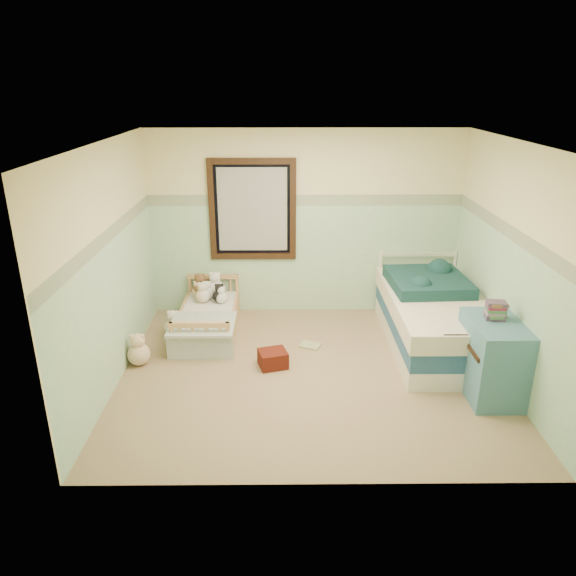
{
  "coord_description": "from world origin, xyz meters",
  "views": [
    {
      "loc": [
        -0.29,
        -5.31,
        3.05
      ],
      "look_at": [
        -0.24,
        0.35,
        0.88
      ],
      "focal_mm": 33.7,
      "sensor_mm": 36.0,
      "label": 1
    }
  ],
  "objects_px": {
    "toddler_bed_frame": "(208,326)",
    "plush_floor_tan": "(139,354)",
    "plush_floor_cream": "(174,327)",
    "floor_book": "(310,345)",
    "red_pillow": "(273,359)",
    "twin_bed_frame": "(433,337)",
    "dresser": "(492,359)"
  },
  "relations": [
    {
      "from": "twin_bed_frame",
      "to": "floor_book",
      "type": "height_order",
      "value": "twin_bed_frame"
    },
    {
      "from": "toddler_bed_frame",
      "to": "dresser",
      "type": "bearing_deg",
      "value": -25.79
    },
    {
      "from": "toddler_bed_frame",
      "to": "floor_book",
      "type": "bearing_deg",
      "value": -17.68
    },
    {
      "from": "plush_floor_cream",
      "to": "twin_bed_frame",
      "type": "distance_m",
      "value": 3.25
    },
    {
      "from": "toddler_bed_frame",
      "to": "floor_book",
      "type": "xyz_separation_m",
      "value": [
        1.31,
        -0.42,
        -0.08
      ]
    },
    {
      "from": "floor_book",
      "to": "dresser",
      "type": "bearing_deg",
      "value": -6.36
    },
    {
      "from": "plush_floor_cream",
      "to": "red_pillow",
      "type": "distance_m",
      "value": 1.51
    },
    {
      "from": "toddler_bed_frame",
      "to": "twin_bed_frame",
      "type": "xyz_separation_m",
      "value": [
        2.82,
        -0.41,
        0.02
      ]
    },
    {
      "from": "toddler_bed_frame",
      "to": "red_pillow",
      "type": "relative_size",
      "value": 4.65
    },
    {
      "from": "plush_floor_tan",
      "to": "red_pillow",
      "type": "relative_size",
      "value": 0.85
    },
    {
      "from": "twin_bed_frame",
      "to": "red_pillow",
      "type": "height_order",
      "value": "twin_bed_frame"
    },
    {
      "from": "plush_floor_cream",
      "to": "floor_book",
      "type": "relative_size",
      "value": 0.99
    },
    {
      "from": "plush_floor_cream",
      "to": "floor_book",
      "type": "xyz_separation_m",
      "value": [
        1.73,
        -0.31,
        -0.11
      ]
    },
    {
      "from": "plush_floor_tan",
      "to": "red_pillow",
      "type": "distance_m",
      "value": 1.54
    },
    {
      "from": "red_pillow",
      "to": "twin_bed_frame",
      "type": "bearing_deg",
      "value": 14.34
    },
    {
      "from": "dresser",
      "to": "plush_floor_tan",
      "type": "bearing_deg",
      "value": 170.26
    },
    {
      "from": "plush_floor_tan",
      "to": "dresser",
      "type": "relative_size",
      "value": 0.32
    },
    {
      "from": "red_pillow",
      "to": "dresser",
      "type": "bearing_deg",
      "value": -14.73
    },
    {
      "from": "toddler_bed_frame",
      "to": "dresser",
      "type": "relative_size",
      "value": 1.76
    },
    {
      "from": "plush_floor_cream",
      "to": "twin_bed_frame",
      "type": "bearing_deg",
      "value": -5.25
    },
    {
      "from": "dresser",
      "to": "red_pillow",
      "type": "xyz_separation_m",
      "value": [
        -2.25,
        0.59,
        -0.31
      ]
    },
    {
      "from": "toddler_bed_frame",
      "to": "plush_floor_tan",
      "type": "height_order",
      "value": "plush_floor_tan"
    },
    {
      "from": "dresser",
      "to": "red_pillow",
      "type": "height_order",
      "value": "dresser"
    },
    {
      "from": "toddler_bed_frame",
      "to": "red_pillow",
      "type": "height_order",
      "value": "red_pillow"
    },
    {
      "from": "toddler_bed_frame",
      "to": "plush_floor_cream",
      "type": "distance_m",
      "value": 0.44
    },
    {
      "from": "plush_floor_tan",
      "to": "dresser",
      "type": "bearing_deg",
      "value": -9.74
    },
    {
      "from": "plush_floor_tan",
      "to": "dresser",
      "type": "height_order",
      "value": "dresser"
    },
    {
      "from": "plush_floor_tan",
      "to": "red_pillow",
      "type": "xyz_separation_m",
      "value": [
        1.54,
        -0.06,
        -0.03
      ]
    },
    {
      "from": "dresser",
      "to": "red_pillow",
      "type": "relative_size",
      "value": 2.65
    },
    {
      "from": "toddler_bed_frame",
      "to": "dresser",
      "type": "height_order",
      "value": "dresser"
    },
    {
      "from": "plush_floor_cream",
      "to": "red_pillow",
      "type": "bearing_deg",
      "value": -32.09
    },
    {
      "from": "plush_floor_cream",
      "to": "plush_floor_tan",
      "type": "bearing_deg",
      "value": -109.42
    }
  ]
}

